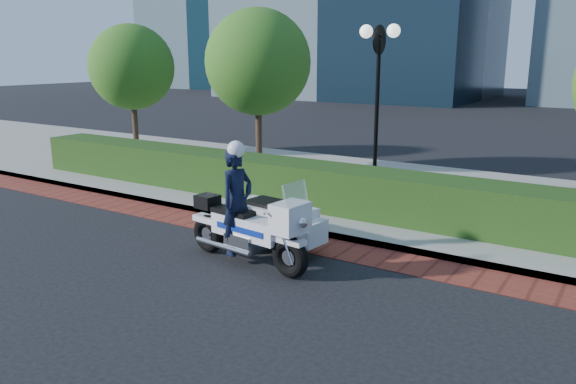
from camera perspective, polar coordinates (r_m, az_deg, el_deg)
The scene contains 8 objects.
ground at distance 10.74m, azimuth -7.87°, elevation -6.23°, with size 120.00×120.00×0.00m, color black.
brick_strip at distance 11.86m, azimuth -3.17°, elevation -4.16°, with size 60.00×1.00×0.01m, color maroon.
sidewalk at distance 15.57m, azimuth 6.53°, elevation 0.39°, with size 60.00×8.00×0.15m, color gray.
hedge_main at distance 13.38m, azimuth 2.04°, elevation 0.79°, with size 18.00×1.20×1.00m, color black.
lamppost at distance 14.03m, azimuth 9.11°, elevation 10.76°, with size 1.02×0.70×4.21m.
tree_a at distance 21.07m, azimuth -15.61°, elevation 12.10°, with size 3.00×3.00×4.58m.
tree_b at distance 17.39m, azimuth -3.08°, elevation 13.02°, with size 3.20×3.20×4.89m.
police_motorcycle at distance 10.27m, azimuth -3.19°, elevation -2.62°, with size 2.73×2.07×2.21m.
Camera 1 is at (6.62, -7.64, 3.65)m, focal length 35.00 mm.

